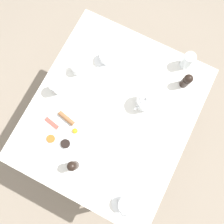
% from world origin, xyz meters
% --- Properties ---
extents(ground_plane, '(8.00, 8.00, 0.00)m').
position_xyz_m(ground_plane, '(0.00, 0.00, 0.00)').
color(ground_plane, gray).
extents(table, '(0.93, 1.07, 0.73)m').
position_xyz_m(table, '(0.00, 0.00, 0.66)').
color(table, white).
rests_on(table, ground_plane).
extents(breakfast_plate, '(0.29, 0.29, 0.04)m').
position_xyz_m(breakfast_plate, '(0.20, 0.23, 0.74)').
color(breakfast_plate, white).
rests_on(breakfast_plate, table).
extents(teapot_near, '(0.11, 0.18, 0.12)m').
position_xyz_m(teapot_near, '(-0.15, -0.14, 0.78)').
color(teapot_near, white).
rests_on(teapot_near, table).
extents(teacup_with_saucer_left, '(0.15, 0.15, 0.07)m').
position_xyz_m(teacup_with_saucer_left, '(0.18, -0.28, 0.76)').
color(teacup_with_saucer_left, white).
rests_on(teacup_with_saucer_left, table).
extents(teacup_with_saucer_right, '(0.15, 0.15, 0.07)m').
position_xyz_m(teacup_with_saucer_right, '(-0.29, 0.42, 0.76)').
color(teacup_with_saucer_right, white).
rests_on(teacup_with_saucer_right, table).
extents(water_glass_tall, '(0.07, 0.07, 0.10)m').
position_xyz_m(water_glass_tall, '(0.35, 0.02, 0.78)').
color(water_glass_tall, white).
rests_on(water_glass_tall, table).
extents(water_glass_short, '(0.07, 0.07, 0.11)m').
position_xyz_m(water_glass_short, '(-0.26, -0.48, 0.79)').
color(water_glass_short, white).
rests_on(water_glass_short, table).
extents(creamer_jug, '(0.09, 0.06, 0.07)m').
position_xyz_m(creamer_jug, '(0.30, -0.14, 0.77)').
color(creamer_jug, white).
rests_on(creamer_jug, table).
extents(pepper_grinder, '(0.05, 0.05, 0.12)m').
position_xyz_m(pepper_grinder, '(-0.31, -0.35, 0.79)').
color(pepper_grinder, black).
rests_on(pepper_grinder, table).
extents(salt_grinder, '(0.05, 0.05, 0.12)m').
position_xyz_m(salt_grinder, '(0.05, 0.37, 0.79)').
color(salt_grinder, black).
rests_on(salt_grinder, table).
extents(napkin_folded, '(0.15, 0.16, 0.01)m').
position_xyz_m(napkin_folded, '(-0.10, 0.24, 0.74)').
color(napkin_folded, white).
rests_on(napkin_folded, table).
extents(fork_by_plate, '(0.03, 0.16, 0.00)m').
position_xyz_m(fork_by_plate, '(-0.28, 0.06, 0.73)').
color(fork_by_plate, silver).
rests_on(fork_by_plate, table).
extents(knife_by_plate, '(0.19, 0.07, 0.00)m').
position_xyz_m(knife_by_plate, '(-0.00, -0.39, 0.73)').
color(knife_by_plate, silver).
rests_on(knife_by_plate, table).
extents(spoon_for_tea, '(0.12, 0.10, 0.00)m').
position_xyz_m(spoon_for_tea, '(0.10, 0.01, 0.73)').
color(spoon_for_tea, silver).
rests_on(spoon_for_tea, table).
extents(fork_spare, '(0.12, 0.15, 0.00)m').
position_xyz_m(fork_spare, '(0.34, -0.42, 0.73)').
color(fork_spare, silver).
rests_on(fork_spare, table).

